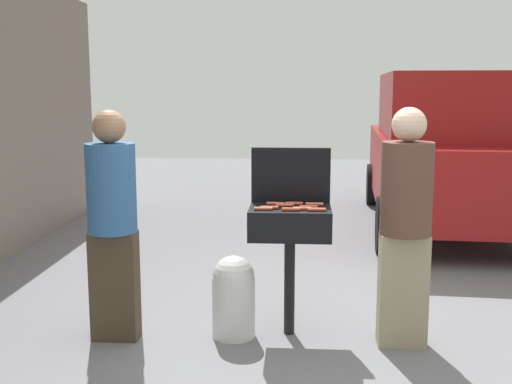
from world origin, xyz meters
name	(u,v)px	position (x,y,z in m)	size (l,w,h in m)	color
ground_plane	(311,338)	(0.00, 0.00, 0.00)	(24.00, 24.00, 0.00)	slate
bbq_grill	(290,227)	(-0.17, 0.08, 0.82)	(0.60, 0.44, 0.97)	black
grill_lid_open	(291,175)	(-0.17, 0.30, 1.18)	(0.60, 0.05, 0.42)	black
hot_dog_0	(285,205)	(-0.21, 0.10, 0.98)	(0.03, 0.03, 0.13)	#C6593D
hot_dog_1	(317,210)	(0.03, -0.05, 0.98)	(0.03, 0.03, 0.13)	#C6593D
hot_dog_2	(308,207)	(-0.03, 0.04, 0.98)	(0.03, 0.03, 0.13)	#B74C33
hot_dog_3	(263,209)	(-0.35, -0.05, 0.98)	(0.03, 0.03, 0.13)	#C6593D
hot_dog_4	(275,204)	(-0.28, 0.16, 0.98)	(0.03, 0.03, 0.13)	#C6593D
hot_dog_5	(314,204)	(0.01, 0.15, 0.98)	(0.03, 0.03, 0.13)	#C6593D
hot_dog_6	(302,209)	(-0.08, -0.02, 0.98)	(0.03, 0.03, 0.13)	#C6593D
hot_dog_7	(294,203)	(-0.14, 0.17, 0.98)	(0.03, 0.03, 0.13)	#B74C33
hot_dog_8	(269,208)	(-0.31, -0.01, 0.98)	(0.03, 0.03, 0.13)	#AD4228
hot_dog_9	(291,209)	(-0.16, -0.06, 0.98)	(0.03, 0.03, 0.13)	#B74C33
propane_tank	(234,295)	(-0.58, -0.01, 0.32)	(0.32, 0.32, 0.62)	silver
person_left	(112,217)	(-1.44, -0.11, 0.92)	(0.35, 0.35, 1.69)	#3F3323
person_right	(406,219)	(0.65, -0.09, 0.93)	(0.36, 0.36, 1.71)	gray
parked_minivan	(451,150)	(1.88, 3.94, 1.03)	(2.28, 4.52, 2.02)	maroon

